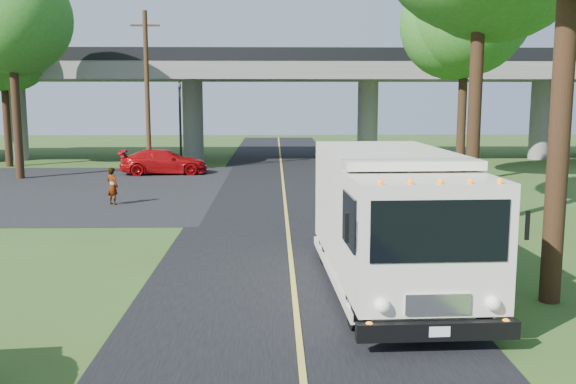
{
  "coord_description": "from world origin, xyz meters",
  "views": [
    {
      "loc": [
        -0.44,
        -12.23,
        4.42
      ],
      "look_at": [
        -0.04,
        6.38,
        1.6
      ],
      "focal_mm": 40.0,
      "sensor_mm": 36.0,
      "label": 1
    }
  ],
  "objects_px": {
    "utility_pole": "(147,92)",
    "pedestrian": "(113,186)",
    "tree_left_far": "(4,45)",
    "step_van": "(392,216)",
    "tree_right_far": "(471,15)",
    "tree_left_lot": "(14,27)",
    "red_sedan": "(164,162)",
    "traffic_signal": "(180,116)"
  },
  "relations": [
    {
      "from": "traffic_signal",
      "to": "pedestrian",
      "type": "xyz_separation_m",
      "value": [
        -1.0,
        -12.4,
        -2.43
      ]
    },
    {
      "from": "tree_left_far",
      "to": "red_sedan",
      "type": "relative_size",
      "value": 2.03
    },
    {
      "from": "traffic_signal",
      "to": "step_van",
      "type": "distance_m",
      "value": 25.55
    },
    {
      "from": "traffic_signal",
      "to": "red_sedan",
      "type": "bearing_deg",
      "value": -107.09
    },
    {
      "from": "tree_right_far",
      "to": "step_van",
      "type": "height_order",
      "value": "tree_right_far"
    },
    {
      "from": "utility_pole",
      "to": "tree_left_lot",
      "type": "xyz_separation_m",
      "value": [
        -6.29,
        -2.16,
        3.31
      ]
    },
    {
      "from": "utility_pole",
      "to": "tree_left_lot",
      "type": "relative_size",
      "value": 0.86
    },
    {
      "from": "utility_pole",
      "to": "pedestrian",
      "type": "distance_m",
      "value": 11.09
    },
    {
      "from": "tree_left_lot",
      "to": "tree_left_far",
      "type": "distance_m",
      "value": 6.72
    },
    {
      "from": "tree_left_lot",
      "to": "tree_left_far",
      "type": "xyz_separation_m",
      "value": [
        -3.0,
        6.0,
        -0.45
      ]
    },
    {
      "from": "tree_right_far",
      "to": "tree_left_lot",
      "type": "distance_m",
      "value": 23.09
    },
    {
      "from": "traffic_signal",
      "to": "tree_left_far",
      "type": "relative_size",
      "value": 0.53
    },
    {
      "from": "utility_pole",
      "to": "tree_right_far",
      "type": "distance_m",
      "value": 17.61
    },
    {
      "from": "step_van",
      "to": "red_sedan",
      "type": "xyz_separation_m",
      "value": [
        -8.86,
        21.99,
        -1.02
      ]
    },
    {
      "from": "traffic_signal",
      "to": "utility_pole",
      "type": "xyz_separation_m",
      "value": [
        -1.5,
        -2.0,
        1.4
      ]
    },
    {
      "from": "utility_pole",
      "to": "tree_left_lot",
      "type": "bearing_deg",
      "value": -161.03
    },
    {
      "from": "tree_right_far",
      "to": "tree_left_far",
      "type": "height_order",
      "value": "tree_right_far"
    },
    {
      "from": "tree_left_far",
      "to": "pedestrian",
      "type": "bearing_deg",
      "value": -55.46
    },
    {
      "from": "step_van",
      "to": "red_sedan",
      "type": "bearing_deg",
      "value": 109.58
    },
    {
      "from": "tree_right_far",
      "to": "tree_left_lot",
      "type": "height_order",
      "value": "tree_right_far"
    },
    {
      "from": "tree_right_far",
      "to": "step_van",
      "type": "distance_m",
      "value": 20.39
    },
    {
      "from": "traffic_signal",
      "to": "pedestrian",
      "type": "distance_m",
      "value": 12.68
    },
    {
      "from": "tree_left_far",
      "to": "red_sedan",
      "type": "bearing_deg",
      "value": -21.51
    },
    {
      "from": "tree_left_far",
      "to": "red_sedan",
      "type": "distance_m",
      "value": 12.81
    },
    {
      "from": "tree_left_far",
      "to": "step_van",
      "type": "relative_size",
      "value": 1.29
    },
    {
      "from": "red_sedan",
      "to": "tree_right_far",
      "type": "bearing_deg",
      "value": -109.84
    },
    {
      "from": "tree_right_far",
      "to": "red_sedan",
      "type": "height_order",
      "value": "tree_right_far"
    },
    {
      "from": "tree_right_far",
      "to": "pedestrian",
      "type": "relative_size",
      "value": 7.16
    },
    {
      "from": "utility_pole",
      "to": "pedestrian",
      "type": "bearing_deg",
      "value": -87.22
    },
    {
      "from": "tree_left_lot",
      "to": "red_sedan",
      "type": "xyz_separation_m",
      "value": [
        7.13,
        2.01,
        -7.2
      ]
    },
    {
      "from": "step_van",
      "to": "pedestrian",
      "type": "height_order",
      "value": "step_van"
    },
    {
      "from": "tree_right_far",
      "to": "red_sedan",
      "type": "bearing_deg",
      "value": 165.82
    },
    {
      "from": "tree_right_far",
      "to": "tree_left_lot",
      "type": "relative_size",
      "value": 1.05
    },
    {
      "from": "pedestrian",
      "to": "tree_left_lot",
      "type": "bearing_deg",
      "value": -14.91
    },
    {
      "from": "traffic_signal",
      "to": "pedestrian",
      "type": "bearing_deg",
      "value": -94.59
    },
    {
      "from": "traffic_signal",
      "to": "red_sedan",
      "type": "xyz_separation_m",
      "value": [
        -0.66,
        -2.16,
        -2.49
      ]
    },
    {
      "from": "utility_pole",
      "to": "pedestrian",
      "type": "xyz_separation_m",
      "value": [
        0.5,
        -10.4,
        -3.83
      ]
    },
    {
      "from": "step_van",
      "to": "traffic_signal",
      "type": "bearing_deg",
      "value": 106.39
    },
    {
      "from": "tree_left_lot",
      "to": "tree_left_far",
      "type": "relative_size",
      "value": 1.06
    },
    {
      "from": "red_sedan",
      "to": "pedestrian",
      "type": "relative_size",
      "value": 3.17
    },
    {
      "from": "tree_left_lot",
      "to": "step_van",
      "type": "distance_m",
      "value": 26.33
    },
    {
      "from": "utility_pole",
      "to": "pedestrian",
      "type": "height_order",
      "value": "utility_pole"
    }
  ]
}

